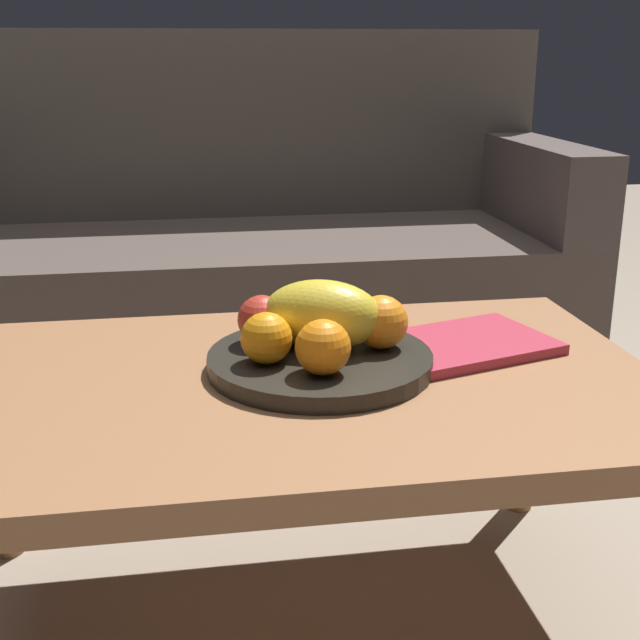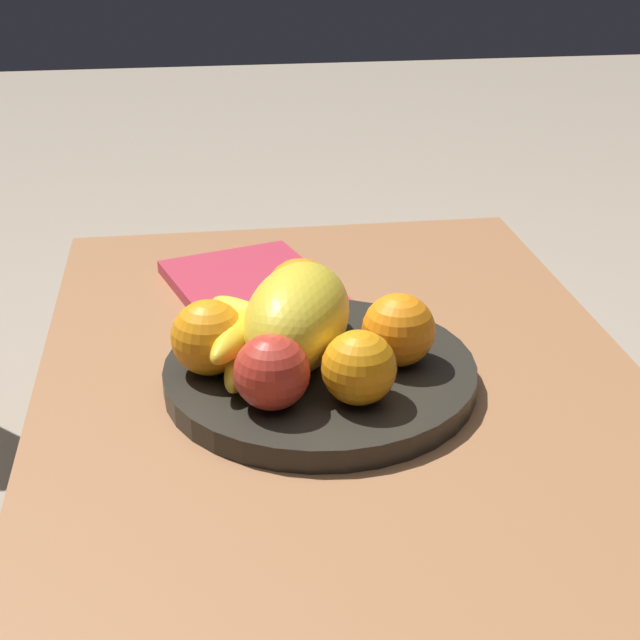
{
  "view_description": "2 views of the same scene",
  "coord_description": "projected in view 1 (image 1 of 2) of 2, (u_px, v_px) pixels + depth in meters",
  "views": [
    {
      "loc": [
        -0.14,
        -1.1,
        0.86
      ],
      "look_at": [
        0.04,
        0.03,
        0.49
      ],
      "focal_mm": 47.65,
      "sensor_mm": 36.0,
      "label": 1
    },
    {
      "loc": [
        -0.8,
        0.15,
        0.9
      ],
      "look_at": [
        0.04,
        0.03,
        0.49
      ],
      "focal_mm": 52.61,
      "sensor_mm": 36.0,
      "label": 2
    }
  ],
  "objects": [
    {
      "name": "couch",
      "position": [
        243.0,
        264.0,
        2.25
      ],
      "size": [
        1.7,
        0.7,
        0.9
      ],
      "color": "#4F423C",
      "rests_on": "ground_plane"
    },
    {
      "name": "ground_plane",
      "position": [
        297.0,
        625.0,
        1.32
      ],
      "size": [
        8.0,
        8.0,
        0.0
      ],
      "primitive_type": "plane",
      "color": "gray"
    },
    {
      "name": "fruit_bowl",
      "position": [
        320.0,
        361.0,
        1.22
      ],
      "size": [
        0.32,
        0.32,
        0.03
      ],
      "primitive_type": "cylinder",
      "color": "#28251E",
      "rests_on": "coffee_table"
    },
    {
      "name": "orange_front",
      "position": [
        266.0,
        337.0,
        1.17
      ],
      "size": [
        0.07,
        0.07,
        0.07
      ],
      "primitive_type": "sphere",
      "color": "orange",
      "rests_on": "fruit_bowl"
    },
    {
      "name": "banana_bunch",
      "position": [
        313.0,
        317.0,
        1.27
      ],
      "size": [
        0.17,
        0.12,
        0.06
      ],
      "color": "yellow",
      "rests_on": "fruit_bowl"
    },
    {
      "name": "apple_front",
      "position": [
        262.0,
        320.0,
        1.24
      ],
      "size": [
        0.07,
        0.07,
        0.07
      ],
      "primitive_type": "sphere",
      "color": "red",
      "rests_on": "fruit_bowl"
    },
    {
      "name": "orange_left",
      "position": [
        323.0,
        347.0,
        1.13
      ],
      "size": [
        0.08,
        0.08,
        0.08
      ],
      "primitive_type": "sphere",
      "color": "orange",
      "rests_on": "fruit_bowl"
    },
    {
      "name": "orange_right",
      "position": [
        308.0,
        305.0,
        1.31
      ],
      "size": [
        0.08,
        0.08,
        0.08
      ],
      "primitive_type": "sphere",
      "color": "orange",
      "rests_on": "fruit_bowl"
    },
    {
      "name": "melon_large_front",
      "position": [
        322.0,
        315.0,
        1.22
      ],
      "size": [
        0.2,
        0.16,
        0.1
      ],
      "primitive_type": "ellipsoid",
      "rotation": [
        0.0,
        0.0,
        -0.38
      ],
      "color": "yellow",
      "rests_on": "fruit_bowl"
    },
    {
      "name": "coffee_table",
      "position": [
        294.0,
        408.0,
        1.2
      ],
      "size": [
        1.03,
        0.64,
        0.41
      ],
      "color": "#9A6640",
      "rests_on": "ground_plane"
    },
    {
      "name": "orange_back",
      "position": [
        381.0,
        322.0,
        1.22
      ],
      "size": [
        0.08,
        0.08,
        0.08
      ],
      "primitive_type": "sphere",
      "color": "orange",
      "rests_on": "fruit_bowl"
    },
    {
      "name": "magazine",
      "position": [
        466.0,
        344.0,
        1.3
      ],
      "size": [
        0.29,
        0.24,
        0.02
      ],
      "primitive_type": "cube",
      "rotation": [
        0.0,
        0.0,
        0.29
      ],
      "color": "#B73044",
      "rests_on": "coffee_table"
    }
  ]
}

